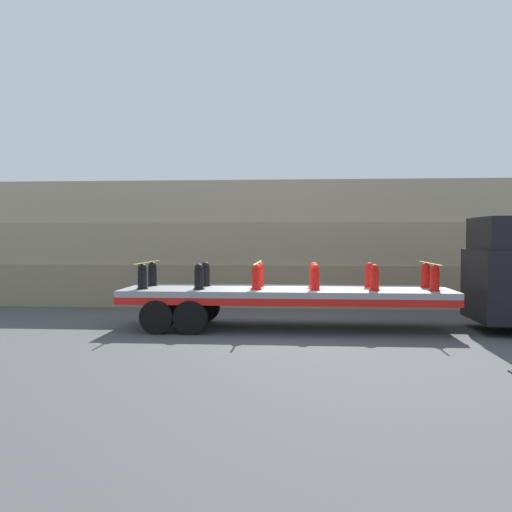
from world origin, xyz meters
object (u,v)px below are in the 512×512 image
fire_hydrant_black_near_0 (142,277)px  fire_hydrant_black_far_0 (152,274)px  fire_hydrant_red_near_3 (315,278)px  fire_hydrant_black_near_1 (199,277)px  fire_hydrant_red_far_3 (314,275)px  fire_hydrant_red_far_5 (426,276)px  fire_hydrant_red_near_2 (257,277)px  fire_hydrant_red_near_4 (374,278)px  flatbed_trailer (266,295)px  fire_hydrant_red_far_4 (369,275)px  fire_hydrant_red_near_5 (435,278)px  fire_hydrant_red_far_2 (259,275)px  fire_hydrant_black_far_1 (205,274)px

fire_hydrant_black_near_0 → fire_hydrant_black_far_0: bearing=90.0°
fire_hydrant_red_near_3 → fire_hydrant_black_near_1: bearing=180.0°
fire_hydrant_black_near_0 → fire_hydrant_black_near_1: bearing=0.0°
fire_hydrant_red_far_3 → fire_hydrant_red_far_5: (3.27, 0.00, 0.00)m
fire_hydrant_red_far_3 → fire_hydrant_black_far_0: bearing=180.0°
fire_hydrant_red_far_3 → fire_hydrant_red_near_2: bearing=-145.6°
fire_hydrant_red_far_3 → fire_hydrant_red_near_4: (1.64, -1.12, 0.00)m
flatbed_trailer → fire_hydrant_red_far_4: bearing=10.5°
fire_hydrant_black_far_0 → fire_hydrant_red_near_5: same height
fire_hydrant_red_near_4 → fire_hydrant_red_far_5: (1.64, 1.12, 0.00)m
fire_hydrant_red_far_4 → fire_hydrant_red_far_5: bearing=0.0°
fire_hydrant_red_near_5 → flatbed_trailer: bearing=173.2°
fire_hydrant_black_near_1 → fire_hydrant_red_far_3: (3.27, 1.12, 0.00)m
fire_hydrant_black_near_0 → fire_hydrant_red_far_5: (8.18, 1.12, 0.00)m
fire_hydrant_red_near_5 → fire_hydrant_black_near_1: bearing=180.0°
fire_hydrant_black_near_0 → fire_hydrant_red_far_4: same height
fire_hydrant_black_near_0 → fire_hydrant_red_near_3: bearing=0.0°
fire_hydrant_black_far_0 → fire_hydrant_red_near_5: 8.26m
fire_hydrant_red_near_2 → fire_hydrant_red_far_3: (1.64, 1.12, 0.00)m
fire_hydrant_black_far_0 → fire_hydrant_red_far_2: bearing=0.0°
fire_hydrant_black_near_1 → fire_hydrant_red_far_2: same height
fire_hydrant_black_near_1 → fire_hydrant_black_far_1: bearing=90.0°
fire_hydrant_black_near_1 → fire_hydrant_red_far_5: (6.54, 1.12, 0.00)m
fire_hydrant_black_far_0 → fire_hydrant_black_far_1: size_ratio=1.00×
fire_hydrant_black_far_0 → fire_hydrant_red_far_5: size_ratio=1.00×
flatbed_trailer → fire_hydrant_black_far_0: fire_hydrant_black_far_0 is taller
fire_hydrant_black_near_1 → fire_hydrant_red_near_2: 1.64m
fire_hydrant_red_near_2 → fire_hydrant_red_near_4: bearing=0.0°
fire_hydrant_red_far_5 → fire_hydrant_black_far_1: bearing=180.0°
flatbed_trailer → fire_hydrant_black_far_0: bearing=170.9°
flatbed_trailer → fire_hydrant_red_near_4: 3.14m
fire_hydrant_black_far_1 → fire_hydrant_red_far_5: same height
flatbed_trailer → fire_hydrant_black_far_1: size_ratio=12.76×
fire_hydrant_black_near_0 → fire_hydrant_red_far_4: bearing=9.7°
fire_hydrant_red_far_3 → fire_hydrant_red_far_4: same height
fire_hydrant_black_far_0 → fire_hydrant_red_far_2: same height
fire_hydrant_red_near_2 → fire_hydrant_red_near_4: 3.27m
fire_hydrant_black_near_0 → fire_hydrant_red_far_5: size_ratio=1.00×
fire_hydrant_black_near_0 → fire_hydrant_black_near_1: 1.64m
fire_hydrant_red_near_4 → fire_hydrant_red_far_5: same height
fire_hydrant_red_far_2 → fire_hydrant_red_far_3: size_ratio=1.00×
fire_hydrant_black_near_0 → fire_hydrant_red_near_2: 3.27m
fire_hydrant_black_far_0 → fire_hydrant_red_far_3: (4.91, 0.00, 0.00)m
fire_hydrant_red_near_4 → fire_hydrant_red_near_2: bearing=180.0°
fire_hydrant_red_far_4 → fire_hydrant_red_far_5: (1.64, 0.00, 0.00)m
fire_hydrant_black_far_0 → fire_hydrant_red_near_3: 5.03m
fire_hydrant_red_far_3 → fire_hydrant_red_near_3: bearing=-90.0°
fire_hydrant_red_near_2 → fire_hydrant_red_far_4: same height
fire_hydrant_black_far_0 → fire_hydrant_red_far_2: size_ratio=1.00×
fire_hydrant_red_far_3 → fire_hydrant_red_near_4: size_ratio=1.00×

